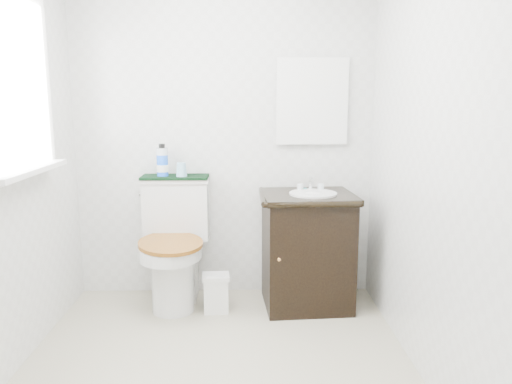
{
  "coord_description": "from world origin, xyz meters",
  "views": [
    {
      "loc": [
        0.16,
        -2.49,
        1.47
      ],
      "look_at": [
        0.23,
        0.75,
        0.86
      ],
      "focal_mm": 35.0,
      "sensor_mm": 36.0,
      "label": 1
    }
  ],
  "objects_px": {
    "toilet": "(175,251)",
    "mouthwash_bottle": "(162,161)",
    "vanity": "(307,247)",
    "trash_bin": "(216,293)",
    "cup": "(181,169)"
  },
  "relations": [
    {
      "from": "cup",
      "to": "vanity",
      "type": "bearing_deg",
      "value": -9.79
    },
    {
      "from": "trash_bin",
      "to": "cup",
      "type": "height_order",
      "value": "cup"
    },
    {
      "from": "toilet",
      "to": "mouthwash_bottle",
      "type": "distance_m",
      "value": 0.65
    },
    {
      "from": "toilet",
      "to": "cup",
      "type": "height_order",
      "value": "cup"
    },
    {
      "from": "cup",
      "to": "toilet",
      "type": "bearing_deg",
      "value": -118.5
    },
    {
      "from": "toilet",
      "to": "cup",
      "type": "xyz_separation_m",
      "value": [
        0.05,
        0.1,
        0.58
      ]
    },
    {
      "from": "toilet",
      "to": "trash_bin",
      "type": "bearing_deg",
      "value": -28.23
    },
    {
      "from": "toilet",
      "to": "vanity",
      "type": "bearing_deg",
      "value": -3.55
    },
    {
      "from": "toilet",
      "to": "mouthwash_bottle",
      "type": "bearing_deg",
      "value": 126.22
    },
    {
      "from": "toilet",
      "to": "cup",
      "type": "bearing_deg",
      "value": 61.5
    },
    {
      "from": "toilet",
      "to": "vanity",
      "type": "xyz_separation_m",
      "value": [
        0.95,
        -0.06,
        0.04
      ]
    },
    {
      "from": "trash_bin",
      "to": "mouthwash_bottle",
      "type": "xyz_separation_m",
      "value": [
        -0.39,
        0.28,
        0.89
      ]
    },
    {
      "from": "toilet",
      "to": "mouthwash_bottle",
      "type": "height_order",
      "value": "mouthwash_bottle"
    },
    {
      "from": "vanity",
      "to": "toilet",
      "type": "bearing_deg",
      "value": 176.45
    },
    {
      "from": "toilet",
      "to": "trash_bin",
      "type": "xyz_separation_m",
      "value": [
        0.3,
        -0.16,
        -0.25
      ]
    }
  ]
}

